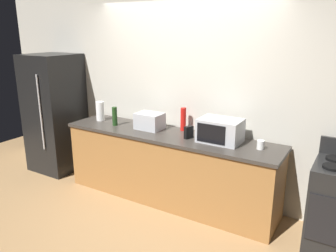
{
  "coord_description": "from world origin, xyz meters",
  "views": [
    {
      "loc": [
        2.04,
        -2.97,
        2.14
      ],
      "look_at": [
        0.0,
        0.4,
        1.0
      ],
      "focal_mm": 35.49,
      "sensor_mm": 36.0,
      "label": 1
    }
  ],
  "objects_px": {
    "bottle_wine": "(115,116)",
    "refrigerator": "(55,113)",
    "microwave": "(220,130)",
    "toaster_oven": "(150,121)",
    "paper_towel_roll": "(100,111)",
    "bottle_hot_sauce": "(183,119)",
    "cordless_phone": "(189,132)",
    "mug_white": "(261,145)"
  },
  "relations": [
    {
      "from": "cordless_phone",
      "to": "mug_white",
      "type": "bearing_deg",
      "value": 26.53
    },
    {
      "from": "microwave",
      "to": "paper_towel_roll",
      "type": "bearing_deg",
      "value": 179.93
    },
    {
      "from": "cordless_phone",
      "to": "mug_white",
      "type": "height_order",
      "value": "cordless_phone"
    },
    {
      "from": "paper_towel_roll",
      "to": "bottle_hot_sauce",
      "type": "height_order",
      "value": "bottle_hot_sauce"
    },
    {
      "from": "microwave",
      "to": "cordless_phone",
      "type": "bearing_deg",
      "value": -167.99
    },
    {
      "from": "microwave",
      "to": "bottle_hot_sauce",
      "type": "bearing_deg",
      "value": 163.07
    },
    {
      "from": "bottle_wine",
      "to": "paper_towel_roll",
      "type": "bearing_deg",
      "value": 164.43
    },
    {
      "from": "bottle_wine",
      "to": "cordless_phone",
      "type": "bearing_deg",
      "value": 0.85
    },
    {
      "from": "refrigerator",
      "to": "mug_white",
      "type": "distance_m",
      "value": 3.19
    },
    {
      "from": "bottle_wine",
      "to": "bottle_hot_sauce",
      "type": "bearing_deg",
      "value": 16.67
    },
    {
      "from": "microwave",
      "to": "mug_white",
      "type": "bearing_deg",
      "value": -0.35
    },
    {
      "from": "bottle_hot_sauce",
      "to": "mug_white",
      "type": "xyz_separation_m",
      "value": [
        1.05,
        -0.18,
        -0.1
      ]
    },
    {
      "from": "refrigerator",
      "to": "toaster_oven",
      "type": "bearing_deg",
      "value": 1.99
    },
    {
      "from": "paper_towel_roll",
      "to": "bottle_hot_sauce",
      "type": "bearing_deg",
      "value": 7.92
    },
    {
      "from": "bottle_wine",
      "to": "refrigerator",
      "type": "bearing_deg",
      "value": 177.87
    },
    {
      "from": "microwave",
      "to": "bottle_wine",
      "type": "height_order",
      "value": "microwave"
    },
    {
      "from": "bottle_hot_sauce",
      "to": "refrigerator",
      "type": "bearing_deg",
      "value": -174.03
    },
    {
      "from": "refrigerator",
      "to": "microwave",
      "type": "distance_m",
      "value": 2.72
    },
    {
      "from": "refrigerator",
      "to": "microwave",
      "type": "bearing_deg",
      "value": 1.01
    },
    {
      "from": "microwave",
      "to": "mug_white",
      "type": "relative_size",
      "value": 4.94
    },
    {
      "from": "paper_towel_roll",
      "to": "cordless_phone",
      "type": "relative_size",
      "value": 1.8
    },
    {
      "from": "paper_towel_roll",
      "to": "mug_white",
      "type": "distance_m",
      "value": 2.3
    },
    {
      "from": "toaster_oven",
      "to": "paper_towel_roll",
      "type": "bearing_deg",
      "value": -179.32
    },
    {
      "from": "microwave",
      "to": "mug_white",
      "type": "height_order",
      "value": "microwave"
    },
    {
      "from": "microwave",
      "to": "toaster_oven",
      "type": "xyz_separation_m",
      "value": [
        -0.98,
        0.01,
        -0.03
      ]
    },
    {
      "from": "bottle_wine",
      "to": "mug_white",
      "type": "height_order",
      "value": "bottle_wine"
    },
    {
      "from": "microwave",
      "to": "toaster_oven",
      "type": "distance_m",
      "value": 0.99
    },
    {
      "from": "microwave",
      "to": "paper_towel_roll",
      "type": "relative_size",
      "value": 1.78
    },
    {
      "from": "bottle_wine",
      "to": "mug_white",
      "type": "bearing_deg",
      "value": 2.68
    },
    {
      "from": "toaster_oven",
      "to": "paper_towel_roll",
      "type": "relative_size",
      "value": 1.26
    },
    {
      "from": "mug_white",
      "to": "refrigerator",
      "type": "bearing_deg",
      "value": -179.19
    },
    {
      "from": "toaster_oven",
      "to": "cordless_phone",
      "type": "bearing_deg",
      "value": -8.25
    },
    {
      "from": "microwave",
      "to": "toaster_oven",
      "type": "bearing_deg",
      "value": 179.29
    },
    {
      "from": "bottle_wine",
      "to": "bottle_hot_sauce",
      "type": "relative_size",
      "value": 0.85
    },
    {
      "from": "cordless_phone",
      "to": "mug_white",
      "type": "relative_size",
      "value": 1.55
    },
    {
      "from": "refrigerator",
      "to": "mug_white",
      "type": "relative_size",
      "value": 18.54
    },
    {
      "from": "bottle_wine",
      "to": "bottle_hot_sauce",
      "type": "distance_m",
      "value": 0.94
    },
    {
      "from": "microwave",
      "to": "paper_towel_roll",
      "type": "xyz_separation_m",
      "value": [
        -1.82,
        0.0,
        0.0
      ]
    },
    {
      "from": "cordless_phone",
      "to": "microwave",
      "type": "bearing_deg",
      "value": 33.44
    },
    {
      "from": "refrigerator",
      "to": "paper_towel_roll",
      "type": "bearing_deg",
      "value": 3.21
    },
    {
      "from": "refrigerator",
      "to": "cordless_phone",
      "type": "bearing_deg",
      "value": -0.72
    },
    {
      "from": "microwave",
      "to": "bottle_hot_sauce",
      "type": "height_order",
      "value": "bottle_hot_sauce"
    }
  ]
}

